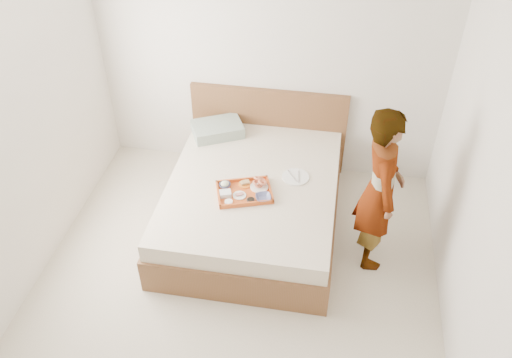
{
  "coord_description": "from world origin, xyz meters",
  "views": [
    {
      "loc": [
        0.7,
        -2.77,
        3.72
      ],
      "look_at": [
        0.06,
        0.9,
        0.65
      ],
      "focal_mm": 37.63,
      "sensor_mm": 36.0,
      "label": 1
    }
  ],
  "objects_px": {
    "tray": "(244,192)",
    "dinner_plate": "(295,177)",
    "person": "(380,190)",
    "bed": "(253,203)"
  },
  "relations": [
    {
      "from": "tray",
      "to": "person",
      "type": "height_order",
      "value": "person"
    },
    {
      "from": "bed",
      "to": "person",
      "type": "relative_size",
      "value": 1.27
    },
    {
      "from": "dinner_plate",
      "to": "person",
      "type": "bearing_deg",
      "value": -25.67
    },
    {
      "from": "tray",
      "to": "dinner_plate",
      "type": "distance_m",
      "value": 0.53
    },
    {
      "from": "tray",
      "to": "dinner_plate",
      "type": "height_order",
      "value": "tray"
    },
    {
      "from": "person",
      "to": "dinner_plate",
      "type": "bearing_deg",
      "value": 57.25
    },
    {
      "from": "bed",
      "to": "dinner_plate",
      "type": "xyz_separation_m",
      "value": [
        0.39,
        0.13,
        0.27
      ]
    },
    {
      "from": "dinner_plate",
      "to": "person",
      "type": "height_order",
      "value": "person"
    },
    {
      "from": "bed",
      "to": "person",
      "type": "distance_m",
      "value": 1.26
    },
    {
      "from": "dinner_plate",
      "to": "person",
      "type": "relative_size",
      "value": 0.16
    }
  ]
}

